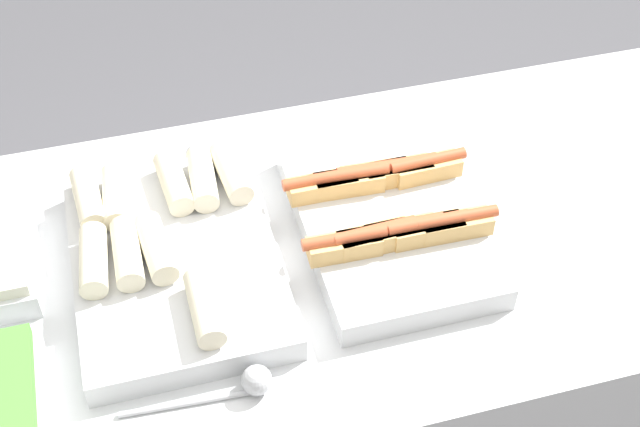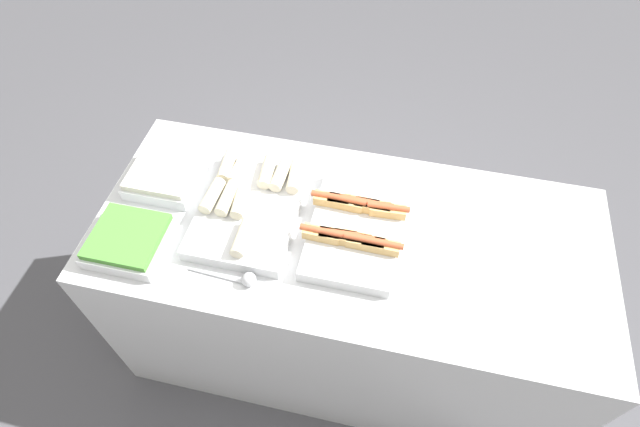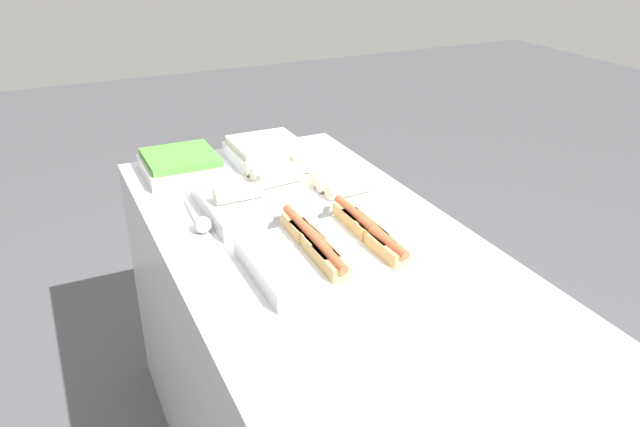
{
  "view_description": "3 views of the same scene",
  "coord_description": "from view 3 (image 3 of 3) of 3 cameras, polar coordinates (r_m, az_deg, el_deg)",
  "views": [
    {
      "loc": [
        -0.4,
        -1.07,
        2.08
      ],
      "look_at": [
        -0.11,
        0.0,
        0.98
      ],
      "focal_mm": 50.0,
      "sensor_mm": 36.0,
      "label": 1
    },
    {
      "loc": [
        0.12,
        -1.02,
        2.35
      ],
      "look_at": [
        -0.11,
        0.0,
        0.98
      ],
      "focal_mm": 28.0,
      "sensor_mm": 36.0,
      "label": 2
    },
    {
      "loc": [
        1.24,
        -0.64,
        1.71
      ],
      "look_at": [
        -0.11,
        0.0,
        0.98
      ],
      "focal_mm": 35.0,
      "sensor_mm": 36.0,
      "label": 3
    }
  ],
  "objects": [
    {
      "name": "counter",
      "position": [
        1.87,
        1.45,
        -16.09
      ],
      "size": [
        1.83,
        0.81,
        0.9
      ],
      "color": "silver",
      "rests_on": "ground_plane"
    },
    {
      "name": "tray_wraps",
      "position": [
        1.9,
        -2.98,
        2.1
      ],
      "size": [
        0.35,
        0.48,
        0.1
      ],
      "color": "silver",
      "rests_on": "counter"
    },
    {
      "name": "tray_side_back",
      "position": [
        2.23,
        -4.91,
        5.7
      ],
      "size": [
        0.26,
        0.25,
        0.07
      ],
      "color": "silver",
      "rests_on": "counter"
    },
    {
      "name": "serving_spoon_far",
      "position": [
        1.95,
        4.86,
        2.2
      ],
      "size": [
        0.24,
        0.05,
        0.05
      ],
      "color": "#B2B5BA",
      "rests_on": "counter"
    },
    {
      "name": "tray_side_front",
      "position": [
        2.15,
        -12.59,
        4.38
      ],
      "size": [
        0.26,
        0.25,
        0.07
      ],
      "color": "silver",
      "rests_on": "counter"
    },
    {
      "name": "serving_spoon_near",
      "position": [
        1.76,
        -10.82,
        -0.89
      ],
      "size": [
        0.24,
        0.05,
        0.05
      ],
      "color": "#B2B5BA",
      "rests_on": "counter"
    },
    {
      "name": "tray_hotdogs",
      "position": [
        1.57,
        1.96,
        -3.17
      ],
      "size": [
        0.35,
        0.47,
        0.1
      ],
      "color": "silver",
      "rests_on": "counter"
    }
  ]
}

